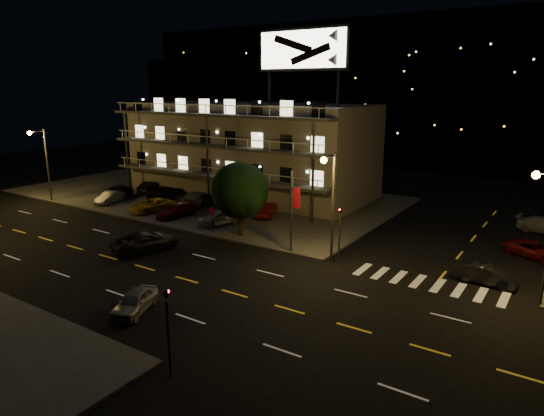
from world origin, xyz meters
The scene contains 25 objects.
ground centered at (0.00, 0.00, 0.00)m, with size 140.00×140.00×0.00m, color black.
curb_nw centered at (-14.00, 20.00, 0.07)m, with size 44.00×24.00×0.15m, color #383836.
motel centered at (-9.94, 23.88, 5.34)m, with size 28.00×13.80×18.10m.
hill_backdrop centered at (-5.94, 68.78, 11.55)m, with size 120.00×25.00×24.00m.
streetlight_nw centered at (-26.00, 7.94, 4.96)m, with size 0.44×1.92×8.00m.
streetlight_nc centered at (8.50, 7.94, 4.96)m, with size 0.44×1.92×8.00m.
signal_nw centered at (9.00, 8.50, 2.57)m, with size 0.20×0.27×4.60m.
signal_sw centered at (9.00, -8.50, 2.57)m, with size 0.20×0.27×4.60m.
banner_north centered at (5.09, 8.40, 3.43)m, with size 0.83×0.16×6.40m.
stop_sign centered at (-3.00, 8.57, 1.71)m, with size 0.91×0.11×2.61m.
tree centered at (-0.77, 9.57, 3.88)m, with size 4.99×4.81×6.28m.
lot_car_0 centered at (-20.49, 12.67, 0.91)m, with size 1.81×4.49×1.53m, color black.
lot_car_1 centered at (-19.58, 11.06, 0.77)m, with size 1.32×3.78×1.25m, color gray.
lot_car_2 centered at (-12.95, 11.01, 0.79)m, with size 2.11×4.57×1.27m, color gold.
lot_car_3 centered at (-9.55, 10.88, 0.77)m, with size 1.74×4.28×1.24m, color #550C0D.
lot_car_4 centered at (-4.25, 11.11, 0.85)m, with size 1.66×4.11×1.40m, color gray.
lot_car_5 centered at (-19.99, 17.47, 0.80)m, with size 1.37×3.94×1.30m, color black.
lot_car_6 centered at (-16.08, 15.96, 0.85)m, with size 2.32×5.04×1.40m, color black.
lot_car_7 centered at (-10.68, 15.53, 0.91)m, with size 2.14×5.26×1.53m, color gray.
lot_car_8 centered at (-10.03, 15.67, 0.86)m, with size 1.67×4.16×1.42m, color black.
lot_car_9 centered at (-2.33, 15.87, 0.85)m, with size 1.48×4.25×1.40m, color #550C0D.
side_car_0 centered at (18.73, 10.20, 0.63)m, with size 1.33×3.81×1.25m, color black.
side_car_1 centered at (20.76, 17.57, 0.61)m, with size 2.02×4.37×1.21m, color #550C0D.
road_car_east centered at (2.79, -5.06, 0.63)m, with size 1.48×3.69×1.26m, color gray.
road_car_west centered at (-4.73, 2.69, 0.73)m, with size 2.41×5.22×1.45m, color black.
Camera 1 is at (23.22, -21.91, 12.51)m, focal length 32.00 mm.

